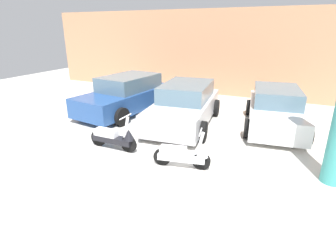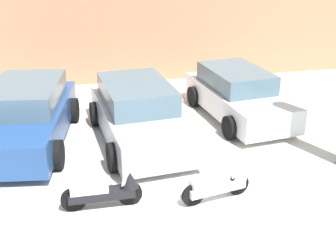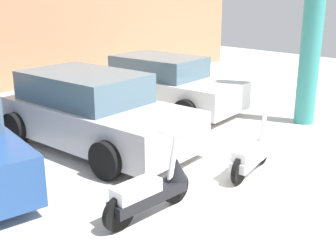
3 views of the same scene
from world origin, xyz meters
The scene contains 6 objects.
ground_plane centered at (0.00, 0.00, 0.00)m, with size 28.00×28.00×0.00m, color silver.
scooter_front_left centered at (-1.07, 1.20, 0.36)m, with size 1.46×0.52×1.02m.
scooter_front_right centered at (1.01, 1.04, 0.34)m, with size 1.37×0.57×0.96m.
car_rear_center centered at (-0.07, 3.94, 0.67)m, with size 2.30×4.25×1.39m.
car_rear_right centered at (2.78, 4.87, 0.62)m, with size 2.21×4.01×1.30m.
support_column_side centered at (4.15, 1.78, 2.02)m, with size 0.44×0.44×4.04m, color teal.
Camera 3 is at (-4.46, -2.45, 2.82)m, focal length 45.00 mm.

